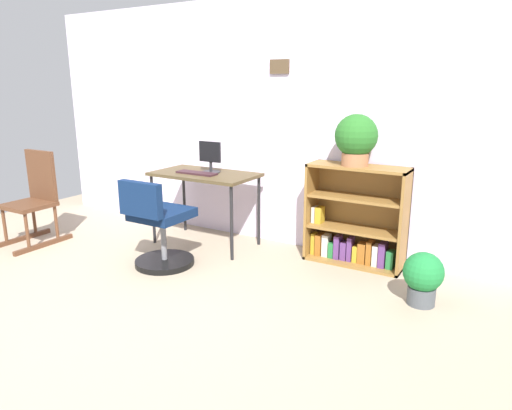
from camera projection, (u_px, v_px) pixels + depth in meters
name	position (u px, v px, depth m)	size (l,w,h in m)	color
ground_plane	(90.00, 321.00, 3.15)	(6.24, 6.24, 0.00)	tan
wall_back	(252.00, 123.00, 4.64)	(5.20, 0.12, 2.36)	silver
desk	(205.00, 179.00, 4.50)	(1.02, 0.57, 0.72)	#4E3F26
monitor	(210.00, 158.00, 4.46)	(0.24, 0.18, 0.30)	#262628
keyboard	(197.00, 173.00, 4.43)	(0.41, 0.13, 0.02)	#351D22
office_chair	(159.00, 229.00, 4.00)	(0.52, 0.55, 0.79)	black
rocking_chair	(35.00, 197.00, 4.62)	(0.42, 0.64, 0.92)	brown
bookshelf_low	(356.00, 221.00, 4.10)	(0.86, 0.30, 0.88)	olive
potted_plant_on_shelf	(356.00, 138.00, 3.88)	(0.36, 0.36, 0.43)	#9E6642
potted_plant_floor	(423.00, 276.00, 3.33)	(0.29, 0.29, 0.40)	#474C51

